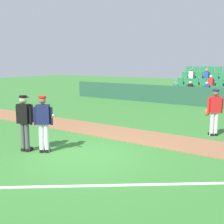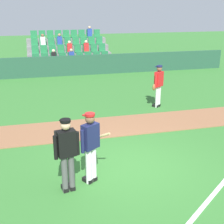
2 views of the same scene
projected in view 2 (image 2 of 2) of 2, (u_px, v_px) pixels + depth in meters
name	position (u px, v px, depth m)	size (l,w,h in m)	color
ground_plane	(131.00, 166.00, 8.08)	(80.00, 80.00, 0.00)	#33702D
infield_dirt_path	(106.00, 127.00, 10.69)	(28.00, 1.86, 0.03)	brown
dugout_fence	(74.00, 66.00, 18.48)	(20.00, 0.16, 1.21)	#234C38
stadium_bleachers	(69.00, 57.00, 20.54)	(5.55, 3.80, 2.70)	slate
batter_navy_jersey	(91.00, 145.00, 7.08)	(0.73, 0.70, 1.76)	white
umpire_home_plate	(67.00, 151.00, 6.71)	(0.58, 0.36, 1.76)	#4C4C4C
runner_red_jersey	(158.00, 85.00, 12.55)	(0.60, 0.47, 1.76)	silver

